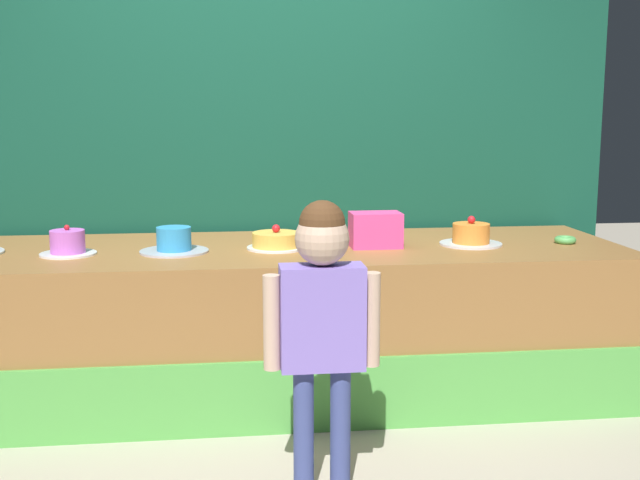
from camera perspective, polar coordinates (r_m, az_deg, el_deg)
The scene contains 10 objects.
ground_plane at distance 3.65m, azimuth -2.55°, elevation -13.70°, with size 12.00×12.00×0.00m, color #BCB29E.
stage_platform at distance 4.01m, azimuth -3.17°, elevation -5.84°, with size 3.47×1.07×0.75m.
curtain_backdrop at distance 4.50m, azimuth -3.82°, elevation 8.48°, with size 3.92×0.08×2.71m, color #144C38.
child_figure at distance 2.88m, azimuth 0.15°, elevation -4.92°, with size 0.43×0.20×1.11m.
pink_box at distance 3.92m, azimuth 4.02°, elevation 0.74°, with size 0.25×0.16×0.17m, color #F74797.
donut at distance 4.22m, azimuth 17.27°, elevation 0.01°, with size 0.11×0.11×0.04m, color #59B259.
cake_left at distance 3.89m, azimuth -17.73°, elevation -0.27°, with size 0.26×0.26×0.14m.
cake_center at distance 3.84m, azimuth -10.48°, elevation -0.14°, with size 0.33×0.33×0.12m.
cake_right at distance 3.88m, azimuth -3.18°, elevation -0.06°, with size 0.29×0.29×0.12m.
cake_far_right at distance 4.06m, azimuth 10.83°, elevation 0.33°, with size 0.31×0.31×0.15m.
Camera 1 is at (-0.25, -3.34, 1.44)m, focal length 44.38 mm.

